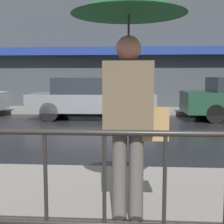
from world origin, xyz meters
The scene contains 7 objects.
ground_plane centered at (0.00, 0.00, 0.00)m, with size 80.00×80.00×0.00m, color black.
sidewalk_near centered at (0.00, -5.25, 0.07)m, with size 28.00×3.05×0.13m.
sidewalk_far centered at (0.00, 4.77, 0.07)m, with size 28.00×2.09×0.13m.
lane_marking centered at (0.00, 0.00, 0.00)m, with size 25.20×0.12×0.01m.
building_storefront centered at (0.00, 5.94, 2.92)m, with size 28.00×0.85×5.88m.
pedestrian centered at (1.01, -5.48, 1.79)m, with size 1.02×1.02×2.11m.
car_grey centered at (-0.44, 2.65, 0.74)m, with size 4.38×1.84×1.45m.
Camera 1 is at (1.05, -8.30, 1.47)m, focal length 50.00 mm.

